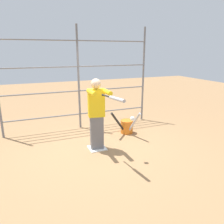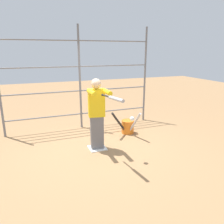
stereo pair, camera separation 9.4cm
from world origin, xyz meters
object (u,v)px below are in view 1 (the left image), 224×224
at_px(baseball_bat_swinging, 115,98).
at_px(softball_in_flight, 132,119).
at_px(batter, 97,112).
at_px(bat_bucket, 127,126).

xyz_separation_m(baseball_bat_swinging, softball_in_flight, (-0.45, -0.14, -0.49)).
distance_m(baseball_bat_swinging, softball_in_flight, 0.67).
height_order(baseball_bat_swinging, softball_in_flight, baseball_bat_swinging).
relative_size(baseball_bat_swinging, softball_in_flight, 8.71).
distance_m(batter, bat_bucket, 1.45).
bearing_deg(baseball_bat_swinging, bat_bucket, -123.15).
relative_size(batter, bat_bucket, 2.05).
bearing_deg(batter, softball_in_flight, 123.18).
bearing_deg(batter, baseball_bat_swinging, 93.99).
relative_size(batter, baseball_bat_swinging, 2.00).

